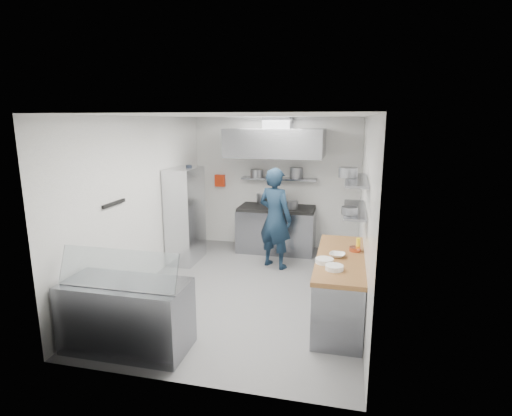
% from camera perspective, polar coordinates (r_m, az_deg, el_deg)
% --- Properties ---
extents(floor, '(5.00, 5.00, 0.00)m').
position_cam_1_polar(floor, '(6.73, -1.18, -11.54)').
color(floor, slate).
rests_on(floor, ground).
extents(ceiling, '(5.00, 5.00, 0.00)m').
position_cam_1_polar(ceiling, '(6.15, -1.29, 13.04)').
color(ceiling, silver).
rests_on(ceiling, wall_back).
extents(wall_back, '(3.60, 2.80, 0.02)m').
position_cam_1_polar(wall_back, '(8.70, 2.83, 3.58)').
color(wall_back, white).
rests_on(wall_back, floor).
extents(wall_front, '(3.60, 2.80, 0.02)m').
position_cam_1_polar(wall_front, '(4.01, -10.13, -7.18)').
color(wall_front, white).
rests_on(wall_front, floor).
extents(wall_left, '(2.80, 5.00, 0.02)m').
position_cam_1_polar(wall_left, '(6.95, -15.77, 0.89)').
color(wall_left, white).
rests_on(wall_left, floor).
extents(wall_right, '(2.80, 5.00, 0.02)m').
position_cam_1_polar(wall_right, '(6.11, 15.35, -0.62)').
color(wall_right, white).
rests_on(wall_right, floor).
extents(gas_range, '(1.60, 0.80, 0.90)m').
position_cam_1_polar(gas_range, '(8.50, 2.94, -3.19)').
color(gas_range, gray).
rests_on(gas_range, floor).
extents(cooktop, '(1.57, 0.78, 0.06)m').
position_cam_1_polar(cooktop, '(8.38, 2.98, -0.03)').
color(cooktop, black).
rests_on(cooktop, gas_range).
extents(stock_pot_left, '(0.27, 0.27, 0.20)m').
position_cam_1_polar(stock_pot_left, '(8.81, 0.95, 1.46)').
color(stock_pot_left, slate).
rests_on(stock_pot_left, cooktop).
extents(stock_pot_mid, '(0.32, 0.32, 0.24)m').
position_cam_1_polar(stock_pot_mid, '(8.41, 3.01, 1.06)').
color(stock_pot_mid, slate).
rests_on(stock_pot_mid, cooktop).
extents(stock_pot_right, '(0.24, 0.24, 0.16)m').
position_cam_1_polar(stock_pot_right, '(8.19, 5.20, 0.44)').
color(stock_pot_right, slate).
rests_on(stock_pot_right, cooktop).
extents(over_range_shelf, '(1.60, 0.30, 0.04)m').
position_cam_1_polar(over_range_shelf, '(8.51, 3.31, 4.19)').
color(over_range_shelf, gray).
rests_on(over_range_shelf, wall_back).
extents(shelf_pot_a, '(0.27, 0.27, 0.18)m').
position_cam_1_polar(shelf_pot_a, '(8.49, 0.10, 4.94)').
color(shelf_pot_a, slate).
rests_on(shelf_pot_a, over_range_shelf).
extents(shelf_pot_b, '(0.28, 0.28, 0.22)m').
position_cam_1_polar(shelf_pot_b, '(8.50, 5.77, 5.03)').
color(shelf_pot_b, slate).
rests_on(shelf_pot_b, over_range_shelf).
extents(extractor_hood, '(1.90, 1.15, 0.55)m').
position_cam_1_polar(extractor_hood, '(8.03, 2.87, 9.30)').
color(extractor_hood, gray).
rests_on(extractor_hood, wall_back).
extents(hood_duct, '(0.55, 0.55, 0.24)m').
position_cam_1_polar(hood_duct, '(8.24, 3.18, 12.02)').
color(hood_duct, slate).
rests_on(hood_duct, extractor_hood).
extents(red_firebox, '(0.22, 0.10, 0.26)m').
position_cam_1_polar(red_firebox, '(8.94, -5.16, 3.92)').
color(red_firebox, red).
rests_on(red_firebox, wall_back).
extents(chef, '(0.82, 0.70, 1.89)m').
position_cam_1_polar(chef, '(7.45, 2.74, -1.47)').
color(chef, '#112235').
rests_on(chef, floor).
extents(wire_rack, '(0.50, 0.90, 1.85)m').
position_cam_1_polar(wire_rack, '(7.90, -10.06, -1.02)').
color(wire_rack, silver).
rests_on(wire_rack, floor).
extents(rack_bin_a, '(0.16, 0.20, 0.18)m').
position_cam_1_polar(rack_bin_a, '(7.86, -10.23, -2.02)').
color(rack_bin_a, white).
rests_on(rack_bin_a, wire_rack).
extents(rack_bin_b, '(0.13, 0.17, 0.15)m').
position_cam_1_polar(rack_bin_b, '(8.02, -9.53, 1.95)').
color(rack_bin_b, yellow).
rests_on(rack_bin_b, wire_rack).
extents(rack_jar, '(0.11, 0.11, 0.18)m').
position_cam_1_polar(rack_jar, '(7.86, -9.54, 5.42)').
color(rack_jar, black).
rests_on(rack_jar, wire_rack).
extents(knife_strip, '(0.04, 0.55, 0.05)m').
position_cam_1_polar(knife_strip, '(6.15, -19.63, 0.61)').
color(knife_strip, black).
rests_on(knife_strip, wall_left).
extents(prep_counter_base, '(0.62, 2.00, 0.84)m').
position_cam_1_polar(prep_counter_base, '(5.84, 11.80, -11.19)').
color(prep_counter_base, gray).
rests_on(prep_counter_base, floor).
extents(prep_counter_top, '(0.65, 2.04, 0.06)m').
position_cam_1_polar(prep_counter_top, '(5.68, 12.00, -7.02)').
color(prep_counter_top, olive).
rests_on(prep_counter_top, prep_counter_base).
extents(plate_stack_a, '(0.23, 0.23, 0.06)m').
position_cam_1_polar(plate_stack_a, '(5.14, 11.12, -8.34)').
color(plate_stack_a, white).
rests_on(plate_stack_a, prep_counter_top).
extents(plate_stack_b, '(0.24, 0.24, 0.06)m').
position_cam_1_polar(plate_stack_b, '(5.35, 9.75, -7.43)').
color(plate_stack_b, white).
rests_on(plate_stack_b, prep_counter_top).
extents(copper_pan, '(0.16, 0.16, 0.06)m').
position_cam_1_polar(copper_pan, '(5.91, 13.96, -5.73)').
color(copper_pan, '#D3613B').
rests_on(copper_pan, prep_counter_top).
extents(squeeze_bottle, '(0.06, 0.06, 0.18)m').
position_cam_1_polar(squeeze_bottle, '(5.94, 14.38, -5.04)').
color(squeeze_bottle, yellow).
rests_on(squeeze_bottle, prep_counter_top).
extents(mixing_bowl, '(0.24, 0.24, 0.05)m').
position_cam_1_polar(mixing_bowl, '(5.62, 11.53, -6.59)').
color(mixing_bowl, white).
rests_on(mixing_bowl, prep_counter_top).
extents(wall_shelf_lower, '(0.30, 1.30, 0.04)m').
position_cam_1_polar(wall_shelf_lower, '(5.80, 13.93, -0.23)').
color(wall_shelf_lower, gray).
rests_on(wall_shelf_lower, wall_right).
extents(wall_shelf_upper, '(0.30, 1.30, 0.04)m').
position_cam_1_polar(wall_shelf_upper, '(5.72, 14.14, 3.88)').
color(wall_shelf_upper, gray).
rests_on(wall_shelf_upper, wall_right).
extents(shelf_pot_c, '(0.21, 0.21, 0.10)m').
position_cam_1_polar(shelf_pot_c, '(5.39, 13.21, -0.35)').
color(shelf_pot_c, slate).
rests_on(shelf_pot_c, wall_shelf_lower).
extents(shelf_pot_d, '(0.27, 0.27, 0.14)m').
position_cam_1_polar(shelf_pot_d, '(5.82, 13.03, 4.97)').
color(shelf_pot_d, slate).
rests_on(shelf_pot_d, wall_shelf_upper).
extents(display_case, '(1.50, 0.70, 0.85)m').
position_cam_1_polar(display_case, '(5.23, -17.94, -14.40)').
color(display_case, gray).
rests_on(display_case, floor).
extents(display_glass, '(1.47, 0.19, 0.42)m').
position_cam_1_polar(display_glass, '(4.88, -19.17, -8.19)').
color(display_glass, silver).
rests_on(display_glass, display_case).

